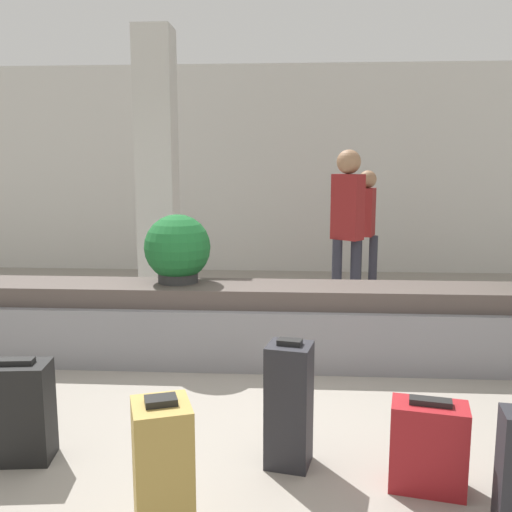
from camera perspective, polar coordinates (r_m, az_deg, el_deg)
name	(u,v)px	position (r m, az deg, el deg)	size (l,w,h in m)	color
ground_plane	(243,427)	(3.88, -1.27, -16.73)	(18.00, 18.00, 0.00)	gray
back_wall	(273,170)	(9.01, 1.72, 8.61)	(18.00, 0.06, 3.20)	beige
carousel	(256,324)	(4.98, 0.00, -6.86)	(8.52, 0.71, 0.67)	gray
pillar	(157,172)	(6.73, -9.83, 8.27)	(0.42, 0.42, 3.20)	beige
suitcase_0	(20,412)	(3.64, -22.54, -14.18)	(0.37, 0.27, 0.61)	black
suitcase_2	(289,405)	(3.31, 3.32, -14.63)	(0.28, 0.27, 0.74)	#232328
suitcase_3	(428,446)	(3.26, 16.84, -17.75)	(0.42, 0.29, 0.50)	maroon
suitcase_4	(163,479)	(2.68, -9.28, -21.15)	(0.32, 0.33, 0.72)	#A3843D
potted_plant_1	(178,250)	(5.00, -7.85, 0.63)	(0.58, 0.58, 0.60)	#2D2D2D
traveler_0	(347,217)	(6.22, 9.13, 3.84)	(0.36, 0.34, 1.84)	#282833
traveler_1	(366,222)	(7.49, 10.98, 3.38)	(0.31, 0.36, 1.61)	#282833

